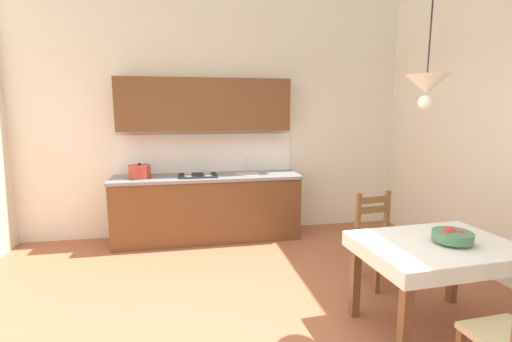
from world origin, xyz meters
name	(u,v)px	position (x,y,z in m)	size (l,w,h in m)	color
wall_back	(217,95)	(0.00, 2.79, 1.99)	(6.03, 0.12, 3.99)	silver
kitchen_cabinetry	(207,178)	(-0.19, 2.46, 0.86)	(2.53, 0.63, 2.20)	brown
dining_table	(435,260)	(1.46, -0.11, 0.61)	(1.23, 0.93, 0.75)	brown
dining_chair_kitchen_side	(380,241)	(1.49, 0.79, 0.44)	(0.47, 0.47, 0.93)	#D1BC89
fruit_bowl	(452,236)	(1.55, -0.15, 0.81)	(0.30, 0.30, 0.12)	#4C7F5B
pendant_lamp	(426,85)	(1.36, 0.03, 1.97)	(0.32, 0.32, 0.80)	black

